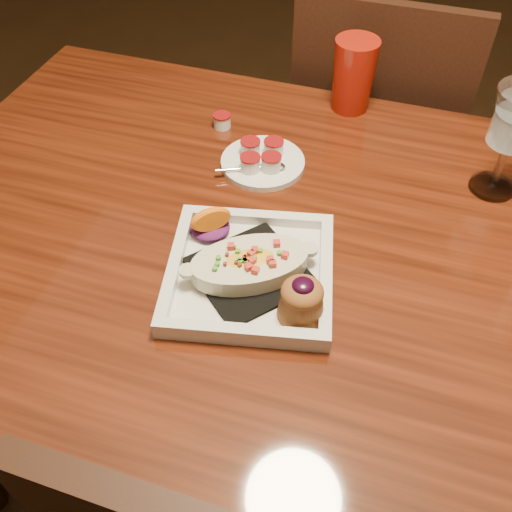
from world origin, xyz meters
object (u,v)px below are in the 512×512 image
(chair_far, at_px, (373,143))
(table, at_px, (322,282))
(saucer, at_px, (261,160))
(red_tumbler, at_px, (353,75))
(plate, at_px, (256,272))

(chair_far, bearing_deg, table, 90.00)
(chair_far, bearing_deg, saucer, 71.03)
(saucer, relative_size, red_tumbler, 1.06)
(plate, bearing_deg, table, 41.10)
(saucer, bearing_deg, plate, -74.04)
(table, distance_m, chair_far, 0.65)
(chair_far, distance_m, red_tumbler, 0.39)
(plate, xyz_separation_m, saucer, (-0.08, 0.27, -0.01))
(saucer, height_order, red_tumbler, red_tumbler)
(table, xyz_separation_m, red_tumbler, (-0.05, 0.40, 0.17))
(plate, distance_m, saucer, 0.28)
(chair_far, height_order, plate, chair_far)
(plate, xyz_separation_m, red_tumbler, (0.04, 0.51, 0.05))
(plate, height_order, red_tumbler, red_tumbler)
(saucer, xyz_separation_m, red_tumbler, (0.11, 0.24, 0.06))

